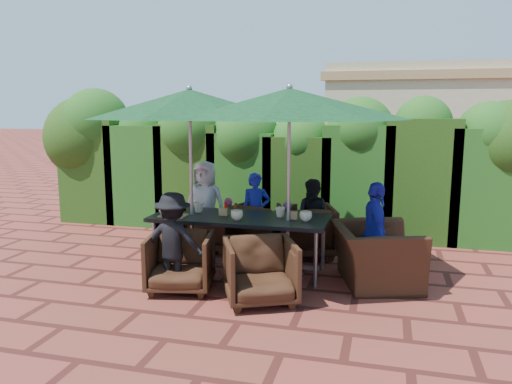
% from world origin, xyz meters
% --- Properties ---
extents(ground, '(80.00, 80.00, 0.00)m').
position_xyz_m(ground, '(0.00, 0.00, 0.00)').
color(ground, maroon).
rests_on(ground, ground).
extents(dining_table, '(2.34, 0.90, 0.75)m').
position_xyz_m(dining_table, '(0.10, -0.08, 0.68)').
color(dining_table, black).
rests_on(dining_table, ground).
extents(umbrella_left, '(2.69, 2.69, 2.46)m').
position_xyz_m(umbrella_left, '(-0.56, -0.12, 2.21)').
color(umbrella_left, gray).
rests_on(umbrella_left, ground).
extents(umbrella_right, '(2.93, 2.93, 2.46)m').
position_xyz_m(umbrella_right, '(0.77, -0.15, 2.21)').
color(umbrella_right, gray).
rests_on(umbrella_right, ground).
extents(chair_far_left, '(0.71, 0.66, 0.73)m').
position_xyz_m(chair_far_left, '(-0.63, 0.81, 0.36)').
color(chair_far_left, black).
rests_on(chair_far_left, ground).
extents(chair_far_mid, '(0.96, 0.93, 0.81)m').
position_xyz_m(chair_far_mid, '(0.16, 0.97, 0.40)').
color(chair_far_mid, black).
rests_on(chair_far_mid, ground).
extents(chair_far_right, '(1.00, 0.97, 0.83)m').
position_xyz_m(chair_far_right, '(0.84, 0.87, 0.41)').
color(chair_far_right, black).
rests_on(chair_far_right, ground).
extents(chair_near_left, '(0.88, 0.84, 0.77)m').
position_xyz_m(chair_near_left, '(-0.39, -0.95, 0.38)').
color(chair_near_left, black).
rests_on(chair_near_left, ground).
extents(chair_near_right, '(1.00, 0.97, 0.79)m').
position_xyz_m(chair_near_right, '(0.63, -1.07, 0.39)').
color(chair_near_right, black).
rests_on(chair_near_right, ground).
extents(chair_end_right, '(1.01, 1.28, 0.97)m').
position_xyz_m(chair_end_right, '(1.87, -0.12, 0.49)').
color(chair_end_right, black).
rests_on(chair_end_right, ground).
extents(adult_far_left, '(0.69, 0.43, 1.37)m').
position_xyz_m(adult_far_left, '(-0.74, 0.87, 0.68)').
color(adult_far_left, silver).
rests_on(adult_far_left, ground).
extents(adult_far_mid, '(0.52, 0.46, 1.20)m').
position_xyz_m(adult_far_mid, '(0.05, 0.94, 0.60)').
color(adult_far_mid, '#1E24A4').
rests_on(adult_far_mid, ground).
extents(adult_far_right, '(0.57, 0.37, 1.15)m').
position_xyz_m(adult_far_right, '(0.96, 0.85, 0.57)').
color(adult_far_right, black).
rests_on(adult_far_right, ground).
extents(adult_near_left, '(0.78, 0.40, 1.19)m').
position_xyz_m(adult_near_left, '(-0.46, -0.98, 0.60)').
color(adult_near_left, black).
rests_on(adult_near_left, ground).
extents(adult_end_right, '(0.55, 0.82, 1.27)m').
position_xyz_m(adult_end_right, '(1.85, -0.06, 0.64)').
color(adult_end_right, '#1E24A4').
rests_on(adult_end_right, ground).
extents(child_left, '(0.30, 0.25, 0.80)m').
position_xyz_m(child_left, '(-0.39, 0.93, 0.40)').
color(child_left, '#C8467F').
rests_on(child_left, ground).
extents(child_right, '(0.35, 0.33, 0.79)m').
position_xyz_m(child_right, '(0.54, 0.91, 0.39)').
color(child_right, '#8E53B5').
rests_on(child_right, ground).
extents(pedestrian_a, '(1.64, 1.13, 1.66)m').
position_xyz_m(pedestrian_a, '(1.40, 4.07, 0.83)').
color(pedestrian_a, '#258A30').
rests_on(pedestrian_a, ground).
extents(pedestrian_b, '(0.88, 0.78, 1.57)m').
position_xyz_m(pedestrian_b, '(2.41, 4.45, 0.78)').
color(pedestrian_b, '#C8467F').
rests_on(pedestrian_b, ground).
extents(pedestrian_c, '(1.33, 0.91, 1.90)m').
position_xyz_m(pedestrian_c, '(3.16, 4.31, 0.95)').
color(pedestrian_c, gray).
rests_on(pedestrian_c, ground).
extents(cup_a, '(0.15, 0.15, 0.12)m').
position_xyz_m(cup_a, '(-0.91, -0.23, 0.81)').
color(cup_a, beige).
rests_on(cup_a, dining_table).
extents(cup_b, '(0.15, 0.15, 0.14)m').
position_xyz_m(cup_b, '(-0.53, 0.04, 0.82)').
color(cup_b, beige).
rests_on(cup_b, dining_table).
extents(cup_c, '(0.16, 0.16, 0.13)m').
position_xyz_m(cup_c, '(0.12, -0.29, 0.81)').
color(cup_c, beige).
rests_on(cup_c, dining_table).
extents(cup_d, '(0.14, 0.14, 0.13)m').
position_xyz_m(cup_d, '(0.63, 0.02, 0.81)').
color(cup_d, beige).
rests_on(cup_d, dining_table).
extents(cup_e, '(0.16, 0.16, 0.12)m').
position_xyz_m(cup_e, '(0.99, -0.13, 0.81)').
color(cup_e, beige).
rests_on(cup_e, dining_table).
extents(ketchup_bottle, '(0.04, 0.04, 0.17)m').
position_xyz_m(ketchup_bottle, '(-0.11, -0.03, 0.83)').
color(ketchup_bottle, '#B20C0A').
rests_on(ketchup_bottle, dining_table).
extents(sauce_bottle, '(0.04, 0.04, 0.17)m').
position_xyz_m(sauce_bottle, '(0.04, -0.05, 0.83)').
color(sauce_bottle, '#4C230C').
rests_on(sauce_bottle, dining_table).
extents(serving_tray, '(0.35, 0.25, 0.02)m').
position_xyz_m(serving_tray, '(-0.75, -0.29, 0.76)').
color(serving_tray, '#A77651').
rests_on(serving_tray, dining_table).
extents(number_block_left, '(0.12, 0.06, 0.10)m').
position_xyz_m(number_block_left, '(-0.13, -0.08, 0.80)').
color(number_block_left, tan).
rests_on(number_block_left, dining_table).
extents(number_block_right, '(0.12, 0.06, 0.10)m').
position_xyz_m(number_block_right, '(0.81, -0.07, 0.80)').
color(number_block_right, tan).
rests_on(number_block_right, dining_table).
extents(hedge_wall, '(9.10, 1.60, 2.55)m').
position_xyz_m(hedge_wall, '(-0.29, 2.32, 1.34)').
color(hedge_wall, '#19340E').
rests_on(hedge_wall, ground).
extents(building, '(6.20, 3.08, 3.20)m').
position_xyz_m(building, '(3.50, 6.99, 1.61)').
color(building, beige).
rests_on(building, ground).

